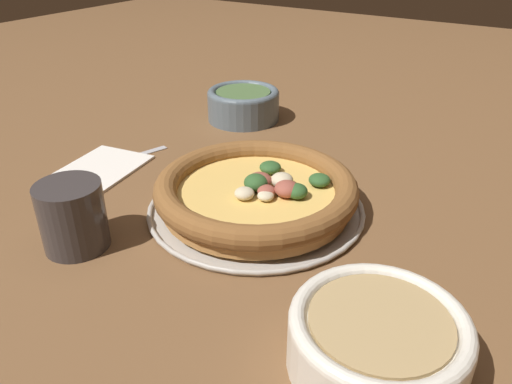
# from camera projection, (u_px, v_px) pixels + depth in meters

# --- Properties ---
(ground_plane) EXTENTS (3.00, 3.00, 0.00)m
(ground_plane) POSITION_uv_depth(u_px,v_px,m) (256.00, 211.00, 0.66)
(ground_plane) COLOR brown
(pizza_tray) EXTENTS (0.28, 0.28, 0.01)m
(pizza_tray) POSITION_uv_depth(u_px,v_px,m) (256.00, 208.00, 0.66)
(pizza_tray) COLOR #B7B2A8
(pizza_tray) RESTS_ON ground_plane
(pizza) EXTENTS (0.26, 0.26, 0.04)m
(pizza) POSITION_uv_depth(u_px,v_px,m) (257.00, 191.00, 0.64)
(pizza) COLOR #BC7F42
(pizza) RESTS_ON pizza_tray
(bowl_near) EXTENTS (0.15, 0.15, 0.05)m
(bowl_near) POSITION_uv_depth(u_px,v_px,m) (378.00, 338.00, 0.42)
(bowl_near) COLOR silver
(bowl_near) RESTS_ON ground_plane
(bowl_far) EXTENTS (0.13, 0.13, 0.06)m
(bowl_far) POSITION_uv_depth(u_px,v_px,m) (243.00, 103.00, 0.94)
(bowl_far) COLOR slate
(bowl_far) RESTS_ON ground_plane
(drinking_cup) EXTENTS (0.08, 0.08, 0.08)m
(drinking_cup) POSITION_uv_depth(u_px,v_px,m) (73.00, 216.00, 0.57)
(drinking_cup) COLOR #383333
(drinking_cup) RESTS_ON ground_plane
(napkin) EXTENTS (0.16, 0.13, 0.01)m
(napkin) POSITION_uv_depth(u_px,v_px,m) (100.00, 168.00, 0.76)
(napkin) COLOR white
(napkin) RESTS_ON ground_plane
(fork) EXTENTS (0.18, 0.07, 0.00)m
(fork) POSITION_uv_depth(u_px,v_px,m) (109.00, 163.00, 0.78)
(fork) COLOR #B7B7BC
(fork) RESTS_ON ground_plane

